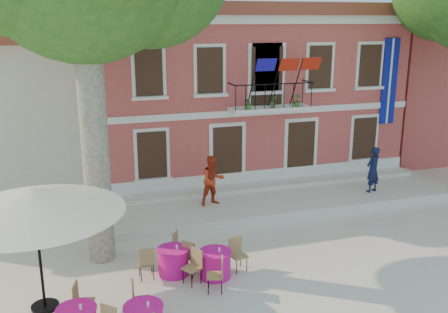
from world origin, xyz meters
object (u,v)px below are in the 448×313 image
(pedestrian_navy, at_px, (373,170))
(cafe_table_4, at_px, (215,263))
(patio_umbrella, at_px, (34,201))
(cafe_table_3, at_px, (173,260))
(pedestrian_orange, at_px, (213,180))

(pedestrian_navy, bearing_deg, cafe_table_4, 7.12)
(cafe_table_4, bearing_deg, patio_umbrella, -177.32)
(patio_umbrella, relative_size, pedestrian_navy, 2.31)
(patio_umbrella, bearing_deg, cafe_table_3, 11.87)
(patio_umbrella, relative_size, cafe_table_3, 2.23)
(pedestrian_navy, distance_m, cafe_table_4, 8.69)
(cafe_table_4, bearing_deg, pedestrian_orange, 74.56)
(patio_umbrella, distance_m, cafe_table_4, 5.03)
(cafe_table_3, bearing_deg, patio_umbrella, -168.13)
(patio_umbrella, xyz_separation_m, pedestrian_navy, (12.05, 4.31, -1.59))
(pedestrian_navy, relative_size, pedestrian_orange, 0.98)
(patio_umbrella, xyz_separation_m, pedestrian_orange, (5.71, 4.84, -1.58))
(patio_umbrella, relative_size, pedestrian_orange, 2.28)
(pedestrian_navy, xyz_separation_m, cafe_table_4, (-7.62, -4.10, -0.78))
(pedestrian_orange, height_order, cafe_table_4, pedestrian_orange)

